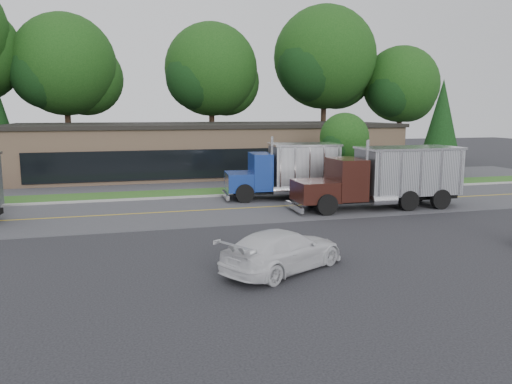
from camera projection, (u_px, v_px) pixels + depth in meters
ground at (270, 254)px, 18.81m from camera, size 140.00×140.00×0.00m
road at (223, 209)px, 27.38m from camera, size 60.00×8.00×0.02m
center_line at (223, 209)px, 27.38m from camera, size 60.00×0.12×0.01m
curb at (209, 197)px, 31.38m from camera, size 60.00×0.30×0.12m
grass_verge at (205, 193)px, 33.10m from camera, size 60.00×3.40×0.03m
far_parking at (194, 182)px, 37.86m from camera, size 60.00×7.00×0.02m
strip_mall at (206, 150)px, 43.77m from camera, size 32.00×12.00×4.00m
tree_far_b at (67, 70)px, 47.26m from camera, size 10.14×9.54×14.46m
tree_far_c at (212, 74)px, 50.93m from camera, size 9.98×9.39×14.23m
tree_far_d at (326, 63)px, 52.91m from camera, size 11.45×10.78×16.34m
tree_far_e at (401, 88)px, 53.47m from camera, size 8.57×8.06×12.22m
evergreen_right at (442, 124)px, 40.47m from camera, size 3.48×3.48×7.92m
tree_verge at (345, 140)px, 35.22m from camera, size 3.68×3.46×5.25m
dump_truck_blue at (289, 169)px, 30.68m from camera, size 7.09×3.21×3.36m
dump_truck_maroon at (387, 176)px, 27.60m from camera, size 9.56×2.74×3.36m
rally_car at (283, 250)px, 16.82m from camera, size 5.14×4.10×1.40m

